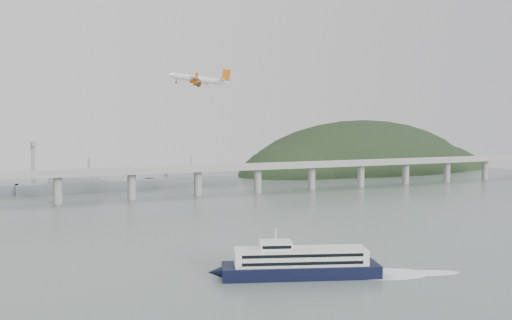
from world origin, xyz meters
TOP-DOWN VIEW (x-y plane):
  - ground at (0.00, 0.00)m, footprint 900.00×900.00m
  - bridge at (-1.15, 200.00)m, footprint 800.00×22.00m
  - headland at (285.18, 331.75)m, footprint 365.00×155.00m
  - ferry at (-20.14, -24.07)m, footprint 87.21×39.52m
  - airliner at (-12.56, 103.77)m, footprint 33.20×31.19m

SIDE VIEW (x-z plane):
  - headland at x=285.18m, z-range -97.34..58.66m
  - ground at x=0.00m, z-range 0.00..0.00m
  - ferry at x=-20.14m, z-range -3.92..13.21m
  - bridge at x=-1.15m, z-range 5.70..29.60m
  - airliner at x=-12.56m, z-range 74.04..84.07m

